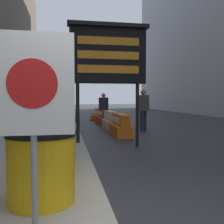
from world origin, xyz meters
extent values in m
cylinder|color=yellow|center=(-0.79, 0.75, 0.56)|extent=(0.78, 0.78, 0.79)
cylinder|color=black|center=(-0.79, 0.75, 0.98)|extent=(0.81, 0.81, 0.06)
cylinder|color=yellow|center=(-0.85, 1.69, 0.56)|extent=(0.78, 0.78, 0.79)
cylinder|color=black|center=(-0.85, 1.69, 0.98)|extent=(0.81, 0.81, 0.06)
cylinder|color=yellow|center=(-0.72, 2.63, 0.56)|extent=(0.78, 0.78, 0.79)
cylinder|color=black|center=(-0.72, 2.63, 0.98)|extent=(0.81, 0.81, 0.06)
cylinder|color=gray|center=(-0.79, 0.08, 0.85)|extent=(0.06, 0.06, 1.36)
cube|color=white|center=(-0.79, 0.06, 1.53)|extent=(0.75, 0.04, 0.94)
cylinder|color=red|center=(-0.79, 0.04, 1.53)|extent=(0.45, 0.01, 0.45)
cylinder|color=black|center=(-0.17, 4.88, 0.91)|extent=(0.10, 0.10, 1.81)
cylinder|color=black|center=(1.53, 4.88, 0.91)|extent=(0.10, 0.10, 1.81)
cube|color=black|center=(0.68, 4.88, 2.58)|extent=(2.13, 0.24, 1.54)
cube|color=black|center=(0.68, 4.81, 3.40)|extent=(2.25, 0.34, 0.10)
cube|color=orange|center=(0.68, 4.75, 2.97)|extent=(1.71, 0.02, 0.22)
cube|color=orange|center=(0.68, 4.75, 2.58)|extent=(1.71, 0.02, 0.22)
cube|color=orange|center=(0.68, 4.75, 2.20)|extent=(1.71, 0.02, 0.22)
cube|color=orange|center=(1.50, 7.12, 0.20)|extent=(0.59, 1.80, 0.41)
cube|color=orange|center=(1.50, 7.12, 0.61)|extent=(0.35, 1.80, 0.41)
cube|color=white|center=(1.31, 7.12, 0.61)|extent=(0.02, 1.44, 0.20)
cube|color=beige|center=(1.50, 9.31, 0.20)|extent=(0.59, 1.63, 0.41)
cube|color=beige|center=(1.50, 9.31, 0.61)|extent=(0.35, 1.63, 0.41)
cube|color=white|center=(1.31, 9.31, 0.61)|extent=(0.02, 1.30, 0.20)
cube|color=red|center=(1.50, 11.50, 0.20)|extent=(0.63, 1.78, 0.40)
cube|color=red|center=(1.50, 11.50, 0.60)|extent=(0.38, 1.78, 0.40)
cube|color=white|center=(1.30, 11.50, 0.60)|extent=(0.02, 1.43, 0.20)
cube|color=orange|center=(1.50, 13.48, 0.19)|extent=(0.57, 1.69, 0.38)
cube|color=orange|center=(1.50, 13.48, 0.57)|extent=(0.34, 1.69, 0.38)
cube|color=white|center=(1.32, 13.48, 0.57)|extent=(0.02, 1.35, 0.19)
cube|color=black|center=(2.22, 8.95, 0.02)|extent=(0.41, 0.41, 0.04)
cone|color=#EA560F|center=(2.22, 8.95, 0.38)|extent=(0.32, 0.32, 0.68)
cylinder|color=white|center=(2.22, 8.95, 0.42)|extent=(0.19, 0.19, 0.10)
cube|color=black|center=(1.13, 14.03, 0.02)|extent=(0.32, 0.32, 0.04)
cone|color=#EA560F|center=(1.13, 14.03, 0.30)|extent=(0.25, 0.25, 0.53)
cylinder|color=white|center=(1.13, 14.03, 0.33)|extent=(0.15, 0.15, 0.07)
cube|color=black|center=(1.83, 16.78, 0.02)|extent=(0.45, 0.45, 0.04)
cone|color=#EA560F|center=(1.83, 16.78, 0.42)|extent=(0.36, 0.36, 0.76)
cylinder|color=white|center=(1.83, 16.78, 0.46)|extent=(0.21, 0.21, 0.11)
cylinder|color=#2D2D30|center=(0.40, 17.40, 2.06)|extent=(0.12, 0.12, 4.11)
cube|color=black|center=(0.40, 17.24, 3.69)|extent=(0.28, 0.28, 0.84)
sphere|color=red|center=(0.40, 17.09, 3.97)|extent=(0.15, 0.15, 0.15)
sphere|color=#392C06|center=(0.40, 17.09, 3.69)|extent=(0.15, 0.15, 0.15)
sphere|color=black|center=(0.40, 17.09, 3.41)|extent=(0.15, 0.15, 0.15)
cylinder|color=#514C42|center=(1.35, 10.98, 0.40)|extent=(0.13, 0.13, 0.80)
cylinder|color=#514C42|center=(1.50, 10.98, 0.40)|extent=(0.13, 0.13, 0.80)
cube|color=#232838|center=(1.42, 10.98, 1.12)|extent=(0.51, 0.45, 0.64)
sphere|color=#C36A79|center=(1.42, 10.98, 1.55)|extent=(0.22, 0.22, 0.22)
cylinder|color=#23283D|center=(2.67, 8.31, 0.43)|extent=(0.14, 0.14, 0.86)
cylinder|color=#23283D|center=(2.83, 8.31, 0.43)|extent=(0.14, 0.14, 0.86)
cube|color=#47423D|center=(2.75, 8.31, 1.20)|extent=(0.51, 0.36, 0.68)
sphere|color=gray|center=(2.75, 8.31, 1.65)|extent=(0.24, 0.24, 0.24)
camera|label=1|loc=(-0.50, -2.40, 1.39)|focal=42.00mm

